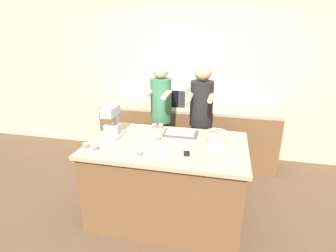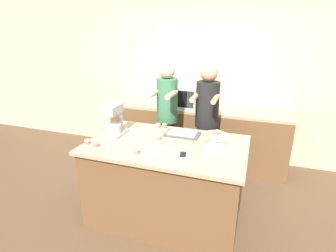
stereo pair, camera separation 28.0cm
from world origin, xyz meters
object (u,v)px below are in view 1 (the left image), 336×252
(microwave_oven, at_px, (174,96))
(cell_phone, at_px, (187,154))
(knife, at_px, (166,149))
(cupcake_4, at_px, (140,152))
(cupcake_3, at_px, (154,126))
(cupcake_2, at_px, (161,126))
(mixing_bowl, at_px, (216,139))
(stand_mixer, at_px, (112,123))
(cupcake_1, at_px, (214,130))
(cupcake_6, at_px, (95,147))
(cupcake_0, at_px, (86,145))
(cupcake_5, at_px, (158,137))
(small_plate, at_px, (157,151))
(baking_tray, at_px, (181,133))
(person_right, at_px, (201,123))
(person_left, at_px, (161,120))

(microwave_oven, bearing_deg, cell_phone, -74.35)
(knife, relative_size, cupcake_4, 3.37)
(cupcake_3, bearing_deg, cupcake_2, 13.44)
(cupcake_3, bearing_deg, mixing_bowl, -28.19)
(stand_mixer, relative_size, microwave_oven, 0.79)
(knife, bearing_deg, cell_phone, -19.38)
(stand_mixer, distance_m, cupcake_1, 1.20)
(knife, height_order, cupcake_6, cupcake_6)
(cupcake_0, xyz_separation_m, cupcake_5, (0.68, 0.37, 0.00))
(small_plate, bearing_deg, baking_tray, 74.50)
(microwave_oven, distance_m, cupcake_3, 1.04)
(cupcake_5, bearing_deg, cupcake_4, -100.71)
(cell_phone, relative_size, cupcake_0, 2.48)
(microwave_oven, bearing_deg, mixing_bowl, -62.89)
(mixing_bowl, distance_m, cupcake_4, 0.80)
(cell_phone, relative_size, cupcake_1, 2.48)
(cupcake_2, bearing_deg, microwave_oven, 92.35)
(person_right, bearing_deg, knife, -105.15)
(microwave_oven, distance_m, cupcake_5, 1.40)
(cupcake_4, bearing_deg, cupcake_2, 89.07)
(person_right, bearing_deg, baking_tray, -108.93)
(cupcake_3, bearing_deg, cupcake_4, -85.13)
(cupcake_1, relative_size, cupcake_5, 1.00)
(person_right, relative_size, microwave_oven, 3.72)
(person_right, relative_size, cupcake_1, 27.06)
(baking_tray, relative_size, cell_phone, 2.55)
(stand_mixer, relative_size, baking_tray, 0.91)
(cell_phone, bearing_deg, small_plate, -177.83)
(cupcake_3, distance_m, cupcake_6, 0.86)
(cupcake_0, xyz_separation_m, cupcake_2, (0.61, 0.74, 0.00))
(stand_mixer, relative_size, cupcake_0, 5.74)
(microwave_oven, bearing_deg, cupcake_2, -87.65)
(cupcake_2, xyz_separation_m, cupcake_6, (-0.49, -0.77, 0.00))
(small_plate, relative_size, cupcake_5, 3.46)
(baking_tray, height_order, cupcake_4, cupcake_4)
(small_plate, xyz_separation_m, cupcake_1, (0.52, 0.68, 0.02))
(person_right, bearing_deg, person_left, -179.95)
(person_left, height_order, knife, person_left)
(knife, bearing_deg, person_right, 74.85)
(knife, bearing_deg, cupcake_5, 122.74)
(cupcake_2, bearing_deg, cupcake_0, -129.43)
(cupcake_1, height_order, cupcake_4, same)
(person_right, relative_size, cupcake_3, 27.06)
(person_right, distance_m, cupcake_2, 0.58)
(microwave_oven, bearing_deg, person_left, -93.72)
(cupcake_4, bearing_deg, mixing_bowl, 25.94)
(person_left, height_order, cupcake_6, person_left)
(cupcake_4, xyz_separation_m, cupcake_6, (-0.48, 0.02, 0.00))
(baking_tray, bearing_deg, mixing_bowl, -32.09)
(person_left, bearing_deg, cupcake_1, -25.68)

